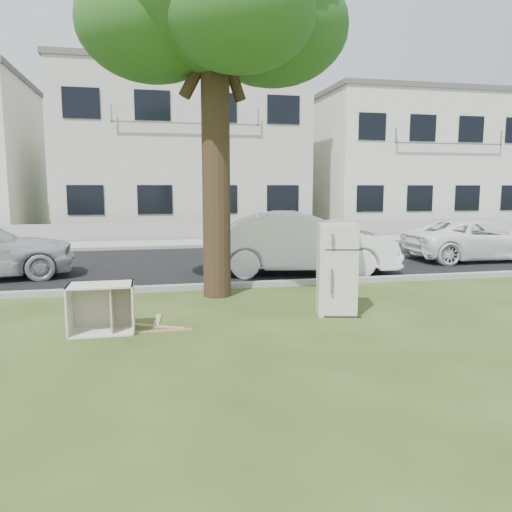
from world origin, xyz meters
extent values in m
plane|color=#2C4017|center=(0.00, 0.00, 0.00)|extent=(120.00, 120.00, 0.00)
cube|color=black|center=(0.00, 6.00, 0.01)|extent=(120.00, 7.00, 0.01)
cube|color=gray|center=(0.00, 2.45, 0.00)|extent=(120.00, 0.18, 0.12)
cube|color=gray|center=(0.00, 9.55, 0.00)|extent=(120.00, 0.18, 0.12)
cube|color=gray|center=(0.00, 11.00, 0.01)|extent=(120.00, 2.80, 0.01)
cube|color=gray|center=(0.00, 12.60, 0.35)|extent=(120.00, 0.15, 0.70)
cylinder|color=black|center=(-0.40, 1.80, 2.60)|extent=(0.54, 0.54, 5.20)
cube|color=beige|center=(0.00, 17.50, 3.60)|extent=(11.00, 8.00, 7.20)
cube|color=#595451|center=(0.00, 17.50, 7.32)|extent=(11.22, 8.16, 0.24)
cube|color=white|center=(12.00, 17.50, 3.30)|extent=(10.00, 8.00, 6.60)
cube|color=#595451|center=(12.00, 17.50, 6.72)|extent=(10.20, 8.16, 0.24)
cube|color=silver|center=(1.36, -0.02, 0.76)|extent=(0.75, 0.72, 1.52)
cube|color=white|center=(-2.40, -0.31, 0.36)|extent=(0.93, 0.58, 0.72)
cube|color=#986C4A|center=(-1.60, -0.48, 0.01)|extent=(0.99, 0.08, 0.02)
cube|color=#A88158|center=(-1.60, -0.22, 0.01)|extent=(0.83, 0.49, 0.02)
cube|color=tan|center=(-1.60, 0.12, 0.01)|extent=(0.16, 0.77, 0.02)
imported|color=white|center=(1.97, 3.88, 0.76)|extent=(4.82, 2.41, 1.52)
imported|color=white|center=(7.69, 4.95, 0.59)|extent=(4.28, 2.06, 1.17)
camera|label=1|loc=(-1.70, -7.76, 2.13)|focal=35.00mm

